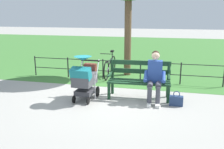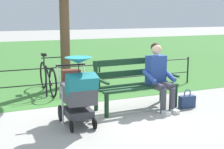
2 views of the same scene
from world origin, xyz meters
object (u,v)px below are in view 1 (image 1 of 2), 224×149
(person_on_bench, at_px, (155,75))
(handbag, at_px, (176,101))
(stroller, at_px, (84,78))
(park_bench, at_px, (139,78))
(bicycle, at_px, (110,66))

(person_on_bench, bearing_deg, handbag, 161.42)
(person_on_bench, xyz_separation_m, stroller, (1.73, 0.32, -0.08))
(person_on_bench, bearing_deg, stroller, 10.47)
(handbag, bearing_deg, park_bench, -23.10)
(person_on_bench, relative_size, bicycle, 0.77)
(park_bench, distance_m, person_on_bench, 0.49)
(park_bench, distance_m, stroller, 1.43)
(park_bench, height_order, person_on_bench, person_on_bench)
(person_on_bench, relative_size, stroller, 1.11)
(park_bench, height_order, stroller, stroller)
(person_on_bench, relative_size, handbag, 3.45)
(park_bench, distance_m, bicycle, 2.34)
(person_on_bench, bearing_deg, park_bench, -28.75)
(handbag, relative_size, bicycle, 0.22)
(park_bench, xyz_separation_m, handbag, (-0.95, 0.41, -0.40))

